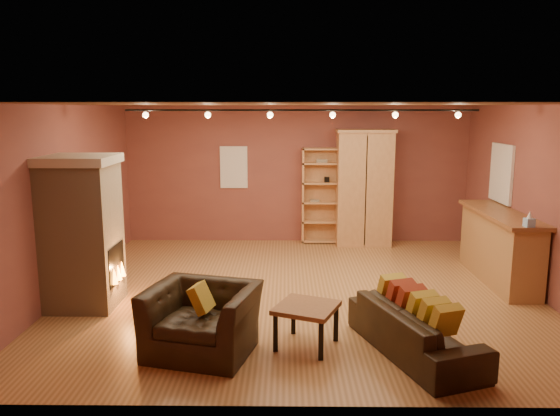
{
  "coord_description": "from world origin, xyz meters",
  "views": [
    {
      "loc": [
        -0.22,
        -7.94,
        2.75
      ],
      "look_at": [
        -0.32,
        0.2,
        1.26
      ],
      "focal_mm": 35.0,
      "sensor_mm": 36.0,
      "label": 1
    }
  ],
  "objects_px": {
    "bookcase": "(321,195)",
    "coffee_table": "(307,311)",
    "loveseat": "(415,320)",
    "armoire": "(364,188)",
    "fireplace": "(83,232)",
    "armchair": "(202,309)",
    "bar_counter": "(499,246)"
  },
  "relations": [
    {
      "from": "bookcase",
      "to": "coffee_table",
      "type": "relative_size",
      "value": 2.28
    },
    {
      "from": "loveseat",
      "to": "bookcase",
      "type": "bearing_deg",
      "value": -11.44
    },
    {
      "from": "coffee_table",
      "to": "armoire",
      "type": "bearing_deg",
      "value": 74.77
    },
    {
      "from": "fireplace",
      "to": "loveseat",
      "type": "relative_size",
      "value": 1.07
    },
    {
      "from": "armchair",
      "to": "loveseat",
      "type": "bearing_deg",
      "value": 14.13
    },
    {
      "from": "loveseat",
      "to": "armchair",
      "type": "height_order",
      "value": "armchair"
    },
    {
      "from": "loveseat",
      "to": "armchair",
      "type": "xyz_separation_m",
      "value": [
        -2.41,
        0.0,
        0.13
      ]
    },
    {
      "from": "bookcase",
      "to": "armchair",
      "type": "xyz_separation_m",
      "value": [
        -1.68,
        -5.24,
        -0.48
      ]
    },
    {
      "from": "bar_counter",
      "to": "armchair",
      "type": "bearing_deg",
      "value": -148.52
    },
    {
      "from": "coffee_table",
      "to": "loveseat",
      "type": "bearing_deg",
      "value": -8.09
    },
    {
      "from": "armoire",
      "to": "armchair",
      "type": "height_order",
      "value": "armoire"
    },
    {
      "from": "loveseat",
      "to": "armchair",
      "type": "bearing_deg",
      "value": 70.48
    },
    {
      "from": "fireplace",
      "to": "bookcase",
      "type": "height_order",
      "value": "fireplace"
    },
    {
      "from": "fireplace",
      "to": "armoire",
      "type": "relative_size",
      "value": 0.91
    },
    {
      "from": "loveseat",
      "to": "coffee_table",
      "type": "xyz_separation_m",
      "value": [
        -1.22,
        0.17,
        0.03
      ]
    },
    {
      "from": "fireplace",
      "to": "armchair",
      "type": "xyz_separation_m",
      "value": [
        1.86,
        -1.49,
        -0.54
      ]
    },
    {
      "from": "fireplace",
      "to": "bookcase",
      "type": "relative_size",
      "value": 1.08
    },
    {
      "from": "armoire",
      "to": "coffee_table",
      "type": "xyz_separation_m",
      "value": [
        -1.33,
        -4.88,
        -0.75
      ]
    },
    {
      "from": "fireplace",
      "to": "coffee_table",
      "type": "bearing_deg",
      "value": -23.4
    },
    {
      "from": "armchair",
      "to": "bookcase",
      "type": "bearing_deg",
      "value": 86.46
    },
    {
      "from": "loveseat",
      "to": "armoire",
      "type": "bearing_deg",
      "value": -20.66
    },
    {
      "from": "bookcase",
      "to": "armoire",
      "type": "bearing_deg",
      "value": -12.84
    },
    {
      "from": "bookcase",
      "to": "bar_counter",
      "type": "relative_size",
      "value": 0.83
    },
    {
      "from": "fireplace",
      "to": "coffee_table",
      "type": "height_order",
      "value": "fireplace"
    },
    {
      "from": "loveseat",
      "to": "coffee_table",
      "type": "height_order",
      "value": "loveseat"
    },
    {
      "from": "loveseat",
      "to": "fireplace",
      "type": "bearing_deg",
      "value": 51.28
    },
    {
      "from": "fireplace",
      "to": "bar_counter",
      "type": "distance_m",
      "value": 6.37
    },
    {
      "from": "bar_counter",
      "to": "coffee_table",
      "type": "bearing_deg",
      "value": -141.74
    },
    {
      "from": "armchair",
      "to": "coffee_table",
      "type": "distance_m",
      "value": 1.21
    },
    {
      "from": "fireplace",
      "to": "armchair",
      "type": "distance_m",
      "value": 2.45
    },
    {
      "from": "bookcase",
      "to": "armoire",
      "type": "distance_m",
      "value": 0.88
    },
    {
      "from": "bookcase",
      "to": "coffee_table",
      "type": "xyz_separation_m",
      "value": [
        -0.48,
        -5.07,
        -0.57
      ]
    }
  ]
}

